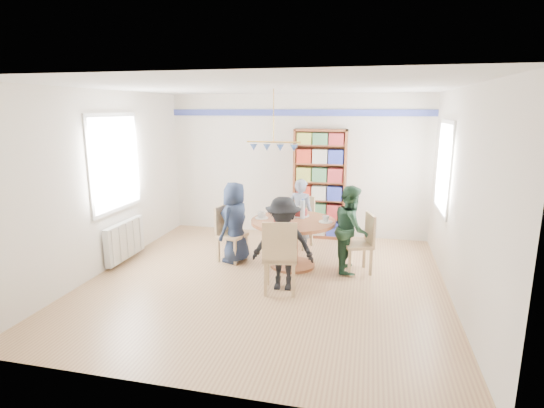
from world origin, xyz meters
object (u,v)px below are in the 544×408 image
(person_right, at_px, (351,229))
(person_near, at_px, (283,244))
(chair_left, at_px, (228,231))
(person_far, at_px, (301,214))
(person_left, at_px, (235,222))
(dining_table, at_px, (293,232))
(chair_far, at_px, (302,219))
(chair_near, at_px, (280,254))
(bookshelf, at_px, (320,185))
(radiator, at_px, (125,240))
(chair_right, at_px, (363,240))

(person_right, bearing_deg, person_near, 131.55)
(chair_left, height_order, person_far, person_far)
(person_left, bearing_deg, dining_table, 103.62)
(person_near, bearing_deg, chair_far, 87.52)
(chair_near, bearing_deg, bookshelf, 85.91)
(radiator, height_order, chair_near, chair_near)
(dining_table, distance_m, bookshelf, 1.74)
(radiator, height_order, dining_table, dining_table)
(dining_table, relative_size, chair_left, 1.44)
(dining_table, bearing_deg, bookshelf, 83.03)
(radiator, relative_size, bookshelf, 0.49)
(radiator, distance_m, chair_near, 2.78)
(radiator, xyz_separation_m, chair_left, (1.61, 0.42, 0.15))
(chair_near, bearing_deg, dining_table, 90.61)
(dining_table, distance_m, person_far, 0.87)
(person_right, height_order, person_far, person_right)
(radiator, distance_m, dining_table, 2.72)
(chair_right, height_order, bookshelf, bookshelf)
(person_right, bearing_deg, chair_right, -100.86)
(chair_right, distance_m, person_right, 0.24)
(chair_left, xyz_separation_m, person_far, (1.05, 0.82, 0.13))
(chair_near, bearing_deg, person_left, 132.32)
(chair_far, height_order, bookshelf, bookshelf)
(radiator, xyz_separation_m, chair_near, (2.70, -0.65, 0.21))
(radiator, distance_m, person_far, 2.95)
(chair_far, bearing_deg, chair_right, -43.43)
(person_left, height_order, person_near, person_left)
(chair_right, relative_size, person_right, 0.68)
(chair_left, relative_size, bookshelf, 0.44)
(chair_left, relative_size, chair_far, 1.00)
(radiator, bearing_deg, chair_left, 14.56)
(chair_right, xyz_separation_m, person_near, (-1.04, -0.88, 0.15))
(person_far, xyz_separation_m, person_near, (0.04, -1.73, 0.02))
(chair_far, bearing_deg, person_far, -87.14)
(person_near, bearing_deg, person_far, 87.38)
(chair_near, relative_size, person_right, 0.77)
(chair_left, bearing_deg, radiator, -165.44)
(chair_near, xyz_separation_m, person_far, (-0.03, 1.89, 0.07))
(radiator, relative_size, person_right, 0.76)
(person_far, distance_m, bookshelf, 0.92)
(radiator, height_order, bookshelf, bookshelf)
(person_left, bearing_deg, person_right, 105.31)
(dining_table, relative_size, chair_right, 1.44)
(radiator, distance_m, person_left, 1.81)
(dining_table, xyz_separation_m, bookshelf, (0.20, 1.66, 0.46))
(radiator, height_order, person_near, person_near)
(chair_far, bearing_deg, chair_left, -136.01)
(chair_near, distance_m, person_near, 0.19)
(chair_left, distance_m, person_near, 1.43)
(person_left, distance_m, person_right, 1.83)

